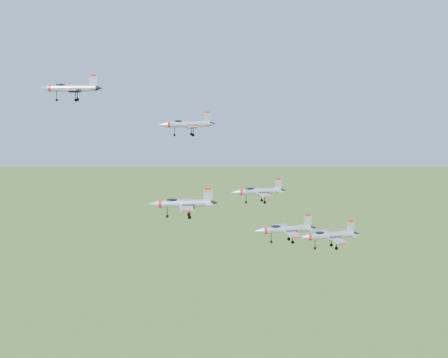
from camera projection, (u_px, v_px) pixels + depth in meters
name	position (u px, v px, depth m)	size (l,w,h in m)	color
jet_lead	(70.00, 88.00, 113.40)	(11.37, 9.65, 3.08)	#A1A6AD
jet_left_high	(187.00, 124.00, 112.25)	(10.50, 8.73, 2.81)	#A1A6AD
jet_right_high	(182.00, 203.00, 94.83)	(10.67, 9.02, 2.88)	#A1A6AD
jet_left_low	(258.00, 191.00, 128.49)	(11.89, 9.89, 3.18)	#A1A6AD
jet_right_low	(285.00, 229.00, 105.61)	(11.20, 9.33, 2.99)	#A1A6AD
jet_trail	(328.00, 235.00, 129.22)	(13.73, 11.38, 3.67)	#A1A6AD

